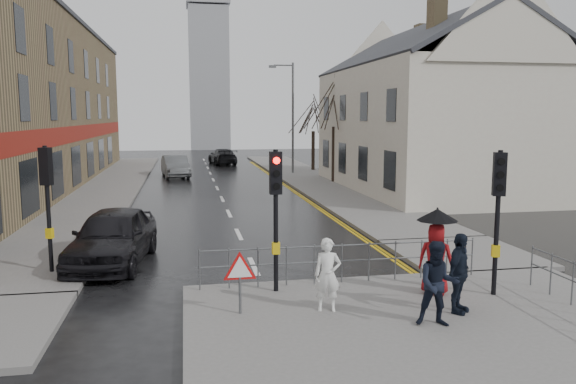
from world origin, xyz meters
name	(u,v)px	position (x,y,z in m)	size (l,w,h in m)	color
ground	(269,299)	(0.00, 0.00, 0.00)	(120.00, 120.00, 0.00)	black
near_pavement	(457,347)	(3.00, -3.50, 0.07)	(10.00, 9.00, 0.14)	#605E5B
left_pavement	(109,185)	(-6.50, 23.00, 0.07)	(4.00, 44.00, 0.14)	#605E5B
right_pavement	(308,178)	(6.50, 25.00, 0.07)	(4.00, 40.00, 0.14)	#605E5B
pavement_bridge_right	(462,254)	(6.50, 3.00, 0.07)	(4.00, 4.20, 0.14)	#605E5B
building_left_terrace	(2,104)	(-12.00, 22.00, 5.00)	(8.00, 42.00, 10.00)	olive
building_right_cream	(428,108)	(12.00, 18.00, 4.78)	(9.00, 16.40, 10.10)	beige
church_tower	(209,80)	(1.50, 62.00, 9.00)	(5.00, 5.00, 18.00)	gray
traffic_signal_near_left	(276,195)	(0.20, 0.20, 2.46)	(0.28, 0.27, 3.40)	black
traffic_signal_near_right	(498,197)	(5.20, -1.00, 2.46)	(0.34, 0.33, 3.40)	black
traffic_signal_far_left	(47,186)	(-5.50, 3.00, 2.46)	(0.34, 0.33, 3.40)	black
guard_railing_front	(342,254)	(1.95, 0.60, 0.86)	(7.14, 0.04, 1.00)	#595B5E
warning_sign	(240,272)	(-0.80, -1.21, 1.04)	(0.80, 0.07, 1.35)	#595B5E
street_lamp	(290,111)	(5.82, 28.00, 4.71)	(1.83, 0.25, 8.00)	#595B5E
tree_near	(334,103)	(7.50, 22.00, 5.14)	(2.40, 2.40, 6.58)	black
tree_far	(313,114)	(8.00, 30.00, 4.42)	(2.40, 2.40, 5.64)	black
pedestrian_a	(328,275)	(1.07, -1.35, 0.93)	(0.58, 0.38, 1.58)	white
pedestrian_b	(438,284)	(3.01, -2.61, 1.00)	(0.84, 0.65, 1.72)	black
pedestrian_with_umbrella	(436,248)	(3.86, -0.68, 1.25)	(0.99, 0.96, 2.03)	maroon
pedestrian_d	(459,273)	(3.78, -1.99, 1.00)	(1.01, 0.42, 1.73)	black
car_parked	(113,236)	(-4.00, 4.00, 0.83)	(1.95, 4.85, 1.65)	black
car_mid	(175,166)	(-2.53, 27.77, 0.76)	(1.62, 4.63, 1.53)	#4F5254
car_far	(223,156)	(1.47, 37.75, 0.71)	(1.98, 4.87, 1.41)	black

